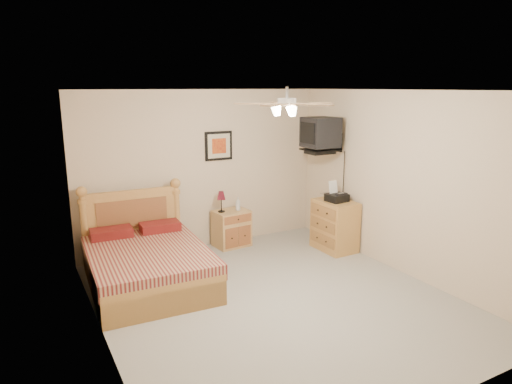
% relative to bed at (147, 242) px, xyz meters
% --- Properties ---
extents(floor, '(4.50, 4.50, 0.00)m').
position_rel_bed_xyz_m(floor, '(1.24, -1.12, -0.61)').
color(floor, gray).
rests_on(floor, ground).
extents(ceiling, '(4.00, 4.50, 0.04)m').
position_rel_bed_xyz_m(ceiling, '(1.24, -1.12, 1.89)').
color(ceiling, white).
rests_on(ceiling, ground).
extents(wall_back, '(4.00, 0.04, 2.50)m').
position_rel_bed_xyz_m(wall_back, '(1.24, 1.13, 0.64)').
color(wall_back, beige).
rests_on(wall_back, ground).
extents(wall_front, '(4.00, 0.04, 2.50)m').
position_rel_bed_xyz_m(wall_front, '(1.24, -3.37, 0.64)').
color(wall_front, beige).
rests_on(wall_front, ground).
extents(wall_left, '(0.04, 4.50, 2.50)m').
position_rel_bed_xyz_m(wall_left, '(-0.76, -1.12, 0.64)').
color(wall_left, beige).
rests_on(wall_left, ground).
extents(wall_right, '(0.04, 4.50, 2.50)m').
position_rel_bed_xyz_m(wall_right, '(3.24, -1.12, 0.64)').
color(wall_right, beige).
rests_on(wall_right, ground).
extents(bed, '(1.52, 1.94, 1.21)m').
position_rel_bed_xyz_m(bed, '(0.00, 0.00, 0.00)').
color(bed, '#B9833D').
rests_on(bed, ground).
extents(nightstand, '(0.58, 0.46, 0.59)m').
position_rel_bed_xyz_m(nightstand, '(1.62, 0.88, -0.31)').
color(nightstand, '#AF8549').
rests_on(nightstand, ground).
extents(table_lamp, '(0.24, 0.24, 0.34)m').
position_rel_bed_xyz_m(table_lamp, '(1.45, 0.90, 0.15)').
color(table_lamp, '#4F0B16').
rests_on(table_lamp, nightstand).
extents(lotion_bottle, '(0.10, 0.10, 0.22)m').
position_rel_bed_xyz_m(lotion_bottle, '(1.72, 0.85, 0.09)').
color(lotion_bottle, silver).
rests_on(lotion_bottle, nightstand).
extents(framed_picture, '(0.46, 0.04, 0.46)m').
position_rel_bed_xyz_m(framed_picture, '(1.51, 1.11, 1.01)').
color(framed_picture, black).
rests_on(framed_picture, wall_back).
extents(dresser, '(0.48, 0.68, 0.80)m').
position_rel_bed_xyz_m(dresser, '(2.97, -0.06, -0.21)').
color(dresser, '#BD8E46').
rests_on(dresser, ground).
extents(fax_machine, '(0.32, 0.33, 0.31)m').
position_rel_bed_xyz_m(fax_machine, '(2.97, -0.08, 0.35)').
color(fax_machine, black).
rests_on(fax_machine, dresser).
extents(magazine_lower, '(0.29, 0.34, 0.03)m').
position_rel_bed_xyz_m(magazine_lower, '(2.98, 0.20, 0.20)').
color(magazine_lower, '#ADA08D').
rests_on(magazine_lower, dresser).
extents(magazine_upper, '(0.19, 0.25, 0.02)m').
position_rel_bed_xyz_m(magazine_upper, '(2.97, 0.23, 0.23)').
color(magazine_upper, gray).
rests_on(magazine_upper, magazine_lower).
extents(wall_tv, '(0.56, 0.46, 0.58)m').
position_rel_bed_xyz_m(wall_tv, '(2.99, 0.22, 1.20)').
color(wall_tv, black).
rests_on(wall_tv, wall_right).
extents(ceiling_fan, '(1.14, 1.14, 0.28)m').
position_rel_bed_xyz_m(ceiling_fan, '(1.24, -1.32, 1.75)').
color(ceiling_fan, white).
rests_on(ceiling_fan, ceiling).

